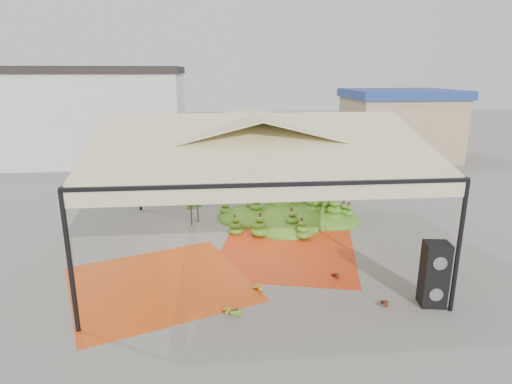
{
  "coord_description": "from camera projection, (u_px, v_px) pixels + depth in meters",
  "views": [
    {
      "loc": [
        -1.13,
        -11.96,
        5.12
      ],
      "look_at": [
        0.2,
        1.5,
        1.3
      ],
      "focal_mm": 30.0,
      "sensor_mm": 36.0,
      "label": 1
    }
  ],
  "objects": [
    {
      "name": "ground",
      "position": [
        254.0,
        247.0,
        12.96
      ],
      "size": [
        90.0,
        90.0,
        0.0
      ],
      "primitive_type": "plane",
      "color": "slate",
      "rests_on": "ground"
    },
    {
      "name": "speaker_stack",
      "position": [
        434.0,
        274.0,
        9.56
      ],
      "size": [
        0.61,
        0.55,
        1.5
      ],
      "rotation": [
        0.0,
        0.0,
        -0.16
      ],
      "color": "black",
      "rests_on": "ground"
    },
    {
      "name": "tarp_right",
      "position": [
        287.0,
        252.0,
        12.57
      ],
      "size": [
        4.77,
        4.92,
        0.01
      ],
      "primitive_type": "cube",
      "rotation": [
        0.0,
        0.0,
        -0.24
      ],
      "color": "red",
      "rests_on": "ground"
    },
    {
      "name": "hanging_bunches",
      "position": [
        329.0,
        164.0,
        11.99
      ],
      "size": [
        4.74,
        0.24,
        0.2
      ],
      "color": "#5A7E1A",
      "rests_on": "ground"
    },
    {
      "name": "hand_yellow_b",
      "position": [
        223.0,
        310.0,
        9.33
      ],
      "size": [
        0.49,
        0.43,
        0.2
      ],
      "primitive_type": "ellipsoid",
      "rotation": [
        0.0,
        0.0,
        0.21
      ],
      "color": "#AD9322",
      "rests_on": "ground"
    },
    {
      "name": "hand_yellow_a",
      "position": [
        255.0,
        288.0,
        10.29
      ],
      "size": [
        0.59,
        0.54,
        0.21
      ],
      "primitive_type": "ellipsoid",
      "rotation": [
        0.0,
        0.0,
        0.41
      ],
      "color": "gold",
      "rests_on": "ground"
    },
    {
      "name": "vendor",
      "position": [
        226.0,
        180.0,
        17.54
      ],
      "size": [
        0.63,
        0.45,
        1.64
      ],
      "primitive_type": "imported",
      "rotation": [
        0.0,
        0.0,
        3.24
      ],
      "color": "gray",
      "rests_on": "ground"
    },
    {
      "name": "banana_heap",
      "position": [
        293.0,
        205.0,
        15.1
      ],
      "size": [
        6.51,
        6.0,
        1.13
      ],
      "primitive_type": "ellipsoid",
      "rotation": [
        0.0,
        0.0,
        -0.39
      ],
      "color": "#367117",
      "rests_on": "ground"
    },
    {
      "name": "truck_right",
      "position": [
        318.0,
        146.0,
        21.49
      ],
      "size": [
        7.4,
        3.01,
        2.48
      ],
      "rotation": [
        0.0,
        0.0,
        -0.08
      ],
      "color": "#472E17",
      "rests_on": "ground"
    },
    {
      "name": "tarp_left",
      "position": [
        160.0,
        283.0,
        10.72
      ],
      "size": [
        5.3,
        5.18,
        0.01
      ],
      "primitive_type": "cube",
      "rotation": [
        0.0,
        0.0,
        0.36
      ],
      "color": "#D94514",
      "rests_on": "ground"
    },
    {
      "name": "banana_leaves",
      "position": [
        198.0,
        221.0,
        15.22
      ],
      "size": [
        0.96,
        1.36,
        3.7
      ],
      "primitive_type": null,
      "color": "#277820",
      "rests_on": "ground"
    },
    {
      "name": "building_white",
      "position": [
        59.0,
        115.0,
        24.68
      ],
      "size": [
        14.3,
        6.3,
        5.4
      ],
      "color": "silver",
      "rests_on": "ground"
    },
    {
      "name": "truck_left",
      "position": [
        216.0,
        155.0,
        19.67
      ],
      "size": [
        6.96,
        3.52,
        2.28
      ],
      "rotation": [
        0.0,
        0.0,
        -0.2
      ],
      "color": "#4F2B1A",
      "rests_on": "ground"
    },
    {
      "name": "hand_red_a",
      "position": [
        381.0,
        302.0,
        9.67
      ],
      "size": [
        0.49,
        0.44,
        0.19
      ],
      "primitive_type": "ellipsoid",
      "rotation": [
        0.0,
        0.0,
        -0.29
      ],
      "color": "#5F3015",
      "rests_on": "ground"
    },
    {
      "name": "building_tan",
      "position": [
        399.0,
        124.0,
        25.79
      ],
      "size": [
        6.3,
        5.3,
        4.1
      ],
      "color": "tan",
      "rests_on": "ground"
    },
    {
      "name": "hand_red_b",
      "position": [
        333.0,
        275.0,
        10.98
      ],
      "size": [
        0.43,
        0.38,
        0.17
      ],
      "primitive_type": "ellipsoid",
      "rotation": [
        0.0,
        0.0,
        0.2
      ],
      "color": "#521612",
      "rests_on": "ground"
    },
    {
      "name": "canopy_tent",
      "position": [
        254.0,
        138.0,
        12.06
      ],
      "size": [
        8.1,
        8.1,
        4.0
      ],
      "color": "black",
      "rests_on": "ground"
    },
    {
      "name": "hand_green",
      "position": [
        234.0,
        309.0,
        9.35
      ],
      "size": [
        0.64,
        0.61,
        0.23
      ],
      "primitive_type": "ellipsoid",
      "rotation": [
        0.0,
        0.0,
        -0.56
      ],
      "color": "#4F831B",
      "rests_on": "ground"
    }
  ]
}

